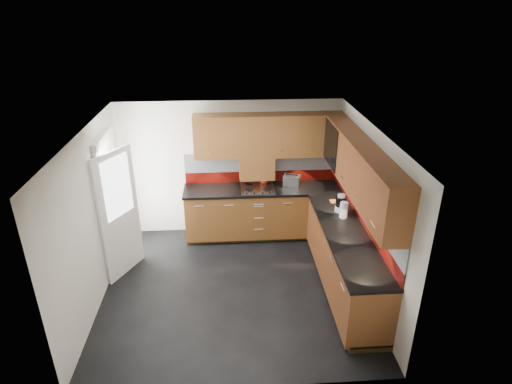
{
  "coord_description": "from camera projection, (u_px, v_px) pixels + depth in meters",
  "views": [
    {
      "loc": [
        -0.04,
        -5.2,
        3.97
      ],
      "look_at": [
        0.37,
        0.65,
        1.26
      ],
      "focal_mm": 30.0,
      "sensor_mm": 36.0,
      "label": 1
    }
  ],
  "objects": [
    {
      "name": "upper_cabinets",
      "position": [
        313.0,
        152.0,
        6.39
      ],
      "size": [
        2.5,
        3.2,
        0.72
      ],
      "color": "#5B2C14",
      "rests_on": "room"
    },
    {
      "name": "paper_towel",
      "position": [
        344.0,
        210.0,
        6.35
      ],
      "size": [
        0.13,
        0.13,
        0.25
      ],
      "primitive_type": "cylinder",
      "rotation": [
        0.0,
        0.0,
        0.13
      ],
      "color": "white",
      "rests_on": "countertop"
    },
    {
      "name": "extractor_hood",
      "position": [
        257.0,
        167.0,
        7.35
      ],
      "size": [
        0.6,
        0.33,
        0.4
      ],
      "primitive_type": "cube",
      "color": "#5B2C14",
      "rests_on": "room"
    },
    {
      "name": "orange_cloth",
      "position": [
        335.0,
        201.0,
        6.88
      ],
      "size": [
        0.16,
        0.14,
        0.02
      ],
      "primitive_type": "cube",
      "rotation": [
        0.0,
        0.0,
        0.06
      ],
      "color": "orange",
      "rests_on": "countertop"
    },
    {
      "name": "utensil_pot",
      "position": [
        264.0,
        179.0,
        7.48
      ],
      "size": [
        0.13,
        0.13,
        0.45
      ],
      "color": "red",
      "rests_on": "countertop"
    },
    {
      "name": "toaster",
      "position": [
        292.0,
        180.0,
        7.42
      ],
      "size": [
        0.32,
        0.26,
        0.2
      ],
      "color": "silver",
      "rests_on": "countertop"
    },
    {
      "name": "food_processor",
      "position": [
        341.0,
        204.0,
        6.53
      ],
      "size": [
        0.17,
        0.17,
        0.28
      ],
      "color": "white",
      "rests_on": "countertop"
    },
    {
      "name": "glass_cabinet",
      "position": [
        340.0,
        143.0,
        6.67
      ],
      "size": [
        0.32,
        0.8,
        0.66
      ],
      "color": "black",
      "rests_on": "room"
    },
    {
      "name": "backsplash",
      "position": [
        312.0,
        186.0,
        6.79
      ],
      "size": [
        2.7,
        3.2,
        0.54
      ],
      "color": "maroon",
      "rests_on": "countertop"
    },
    {
      "name": "room",
      "position": [
        232.0,
        197.0,
        5.75
      ],
      "size": [
        4.0,
        3.8,
        2.64
      ],
      "color": "black"
    },
    {
      "name": "back_door",
      "position": [
        115.0,
        207.0,
        6.51
      ],
      "size": [
        0.42,
        1.19,
        2.04
      ],
      "color": "white",
      "rests_on": "room"
    },
    {
      "name": "countertop",
      "position": [
        299.0,
        209.0,
        6.69
      ],
      "size": [
        2.72,
        3.22,
        0.04
      ],
      "color": "black",
      "rests_on": "base_cabinets"
    },
    {
      "name": "base_cabinets",
      "position": [
        299.0,
        235.0,
        6.91
      ],
      "size": [
        2.7,
        3.2,
        0.95
      ],
      "color": "#5B2C14",
      "rests_on": "room"
    },
    {
      "name": "gas_hob",
      "position": [
        258.0,
        188.0,
        7.33
      ],
      "size": [
        0.57,
        0.5,
        0.04
      ],
      "color": "silver",
      "rests_on": "countertop"
    }
  ]
}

